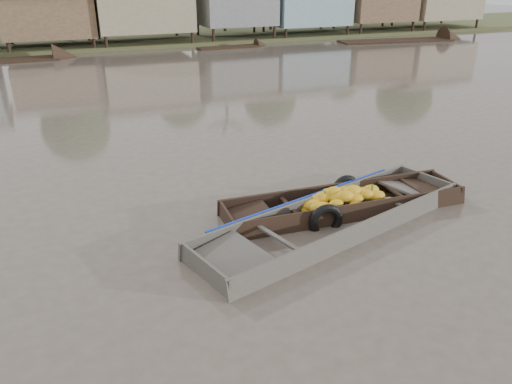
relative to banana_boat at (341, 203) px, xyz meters
name	(u,v)px	position (x,y,z in m)	size (l,w,h in m)	color
ground	(282,233)	(-1.71, -0.49, -0.17)	(120.00, 120.00, 0.00)	#4D453B
banana_boat	(341,203)	(0.00, 0.00, 0.00)	(5.79, 1.65, 0.82)	black
viewer_boat	(333,224)	(-0.56, -0.62, -0.12)	(6.92, 3.52, 0.54)	#413C37
distant_boats	(216,54)	(4.32, 23.09, -0.22)	(47.79, 15.60, 0.35)	black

